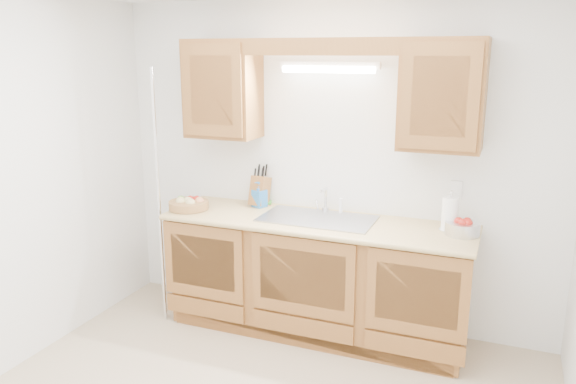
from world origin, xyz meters
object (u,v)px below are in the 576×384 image
at_px(fruit_basket, 189,204).
at_px(apple_bowl, 463,227).
at_px(paper_towel, 450,214).
at_px(knife_block, 260,190).

bearing_deg(fruit_basket, apple_bowl, 3.65).
bearing_deg(paper_towel, apple_bowl, -31.96).
xyz_separation_m(fruit_basket, paper_towel, (1.97, 0.19, 0.07)).
relative_size(knife_block, apple_bowl, 1.26).
distance_m(knife_block, paper_towel, 1.50).
xyz_separation_m(paper_towel, apple_bowl, (0.09, -0.06, -0.07)).
distance_m(paper_towel, apple_bowl, 0.13).
height_order(knife_block, paper_towel, knife_block).
relative_size(knife_block, paper_towel, 1.20).
bearing_deg(knife_block, paper_towel, 0.37).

